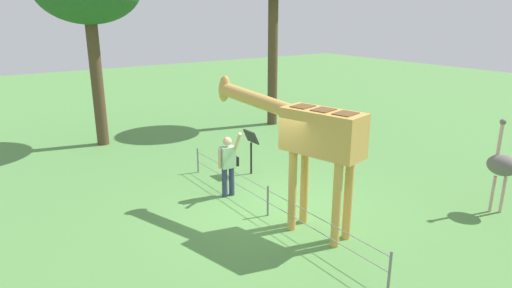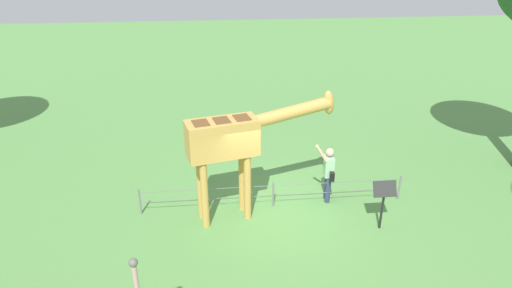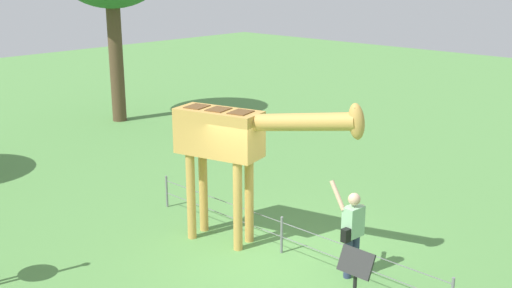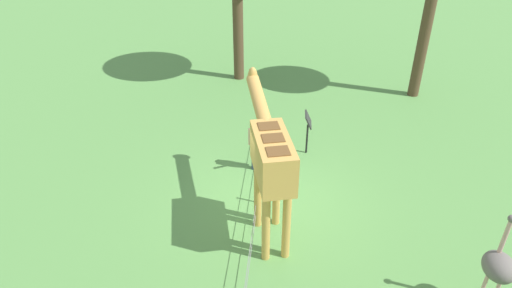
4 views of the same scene
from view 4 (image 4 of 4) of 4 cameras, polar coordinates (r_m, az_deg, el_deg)
ground_plane at (r=11.58m, az=1.52°, el=-7.53°), size 60.00×60.00×0.00m
giraffe at (r=9.51m, az=1.76°, el=-1.25°), size 3.83×1.37×3.16m
visitor at (r=12.31m, az=0.24°, el=0.25°), size 0.58×0.59×1.77m
ostrich at (r=9.44m, az=28.51°, el=-13.58°), size 0.70×0.56×2.25m
info_sign at (r=13.15m, az=6.63°, el=2.43°), size 0.56×0.21×1.32m
wire_fence at (r=11.34m, az=0.36°, el=-5.87°), size 7.05×0.05×0.75m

